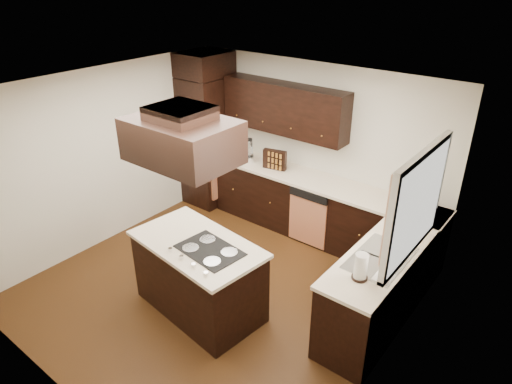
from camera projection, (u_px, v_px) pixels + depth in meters
floor at (221, 288)px, 5.80m from camera, size 4.20×4.20×0.02m
ceiling at (212, 92)px, 4.67m from camera, size 4.20×4.20×0.02m
wall_back at (314, 148)px, 6.72m from camera, size 4.20×0.02×2.50m
wall_front at (43, 294)px, 3.76m from camera, size 4.20×0.02×2.50m
wall_left at (106, 157)px, 6.40m from camera, size 0.02×4.20×2.50m
wall_right at (391, 268)px, 4.07m from camera, size 0.02×4.20×2.50m
oven_column at (208, 141)px, 7.50m from camera, size 0.65×0.75×2.12m
wall_oven_face at (224, 143)px, 7.28m from camera, size 0.05×0.62×0.78m
base_cabinets_back at (302, 205)px, 6.85m from camera, size 2.93×0.60×0.88m
base_cabinets_right at (388, 279)px, 5.24m from camera, size 0.60×2.40×0.88m
countertop_back at (303, 177)px, 6.63m from camera, size 2.93×0.63×0.04m
countertop_right at (392, 245)px, 5.04m from camera, size 0.63×2.40×0.04m
upper_cabinets at (284, 108)px, 6.58m from camera, size 2.00×0.34×0.72m
dishwasher_front at (308, 221)px, 6.50m from camera, size 0.60×0.05×0.72m
window_frame at (417, 205)px, 4.30m from camera, size 0.06×1.32×1.12m
window_pane at (419, 206)px, 4.28m from camera, size 0.00×1.20×1.00m
curtain_left at (393, 216)px, 4.02m from camera, size 0.02×0.34×0.90m
curtain_right at (427, 183)px, 4.61m from camera, size 0.02×0.34×0.90m
sink_rim at (380, 258)px, 4.78m from camera, size 0.52×0.84×0.01m
island at (199, 278)px, 5.26m from camera, size 1.56×0.97×0.88m
island_top at (197, 244)px, 5.06m from camera, size 1.62×1.03×0.04m
cooktop at (210, 250)px, 4.90m from camera, size 0.75×0.54×0.01m
range_hood at (182, 141)px, 4.39m from camera, size 1.05×0.72×0.42m
hood_duct at (180, 113)px, 4.26m from camera, size 0.55×0.50×0.13m
blender_base at (249, 159)px, 7.06m from camera, size 0.15×0.15×0.10m
blender_pitcher at (249, 148)px, 6.98m from camera, size 0.13×0.13×0.26m
spice_rack at (275, 160)px, 6.79m from camera, size 0.37×0.17×0.30m
mixing_bowl at (235, 156)px, 7.22m from camera, size 0.37×0.37×0.07m
soap_bottle at (407, 224)px, 5.18m from camera, size 0.10×0.10×0.22m
paper_towel at (361, 267)px, 4.41m from camera, size 0.16×0.16×0.28m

